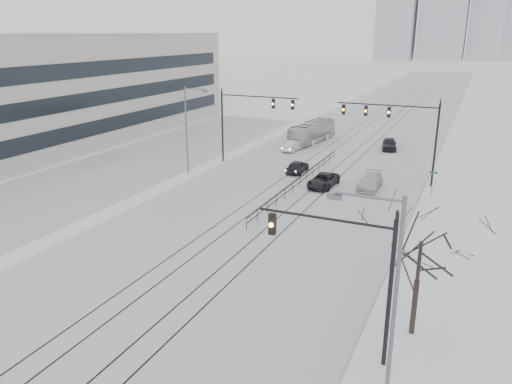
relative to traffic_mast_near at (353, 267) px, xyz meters
name	(u,v)px	position (x,y,z in m)	size (l,w,h in m)	color
ground	(71,372)	(-10.79, -6.00, -4.56)	(500.00, 500.00, 0.00)	white
road	(367,133)	(-10.79, 54.00, -4.55)	(22.00, 260.00, 0.02)	silver
sidewalk_east	(465,140)	(2.71, 54.00, -4.48)	(5.00, 260.00, 0.16)	silver
curb	(446,138)	(0.26, 54.00, -4.50)	(0.10, 260.00, 0.12)	gray
parking_strip	(157,156)	(-30.79, 29.00, -4.55)	(14.00, 60.00, 0.03)	silver
tram_rails	(329,163)	(-10.79, 34.00, -4.54)	(5.30, 180.00, 0.01)	black
office_building	(39,90)	(-48.76, 29.00, 2.50)	(20.20, 62.20, 14.11)	beige
traffic_mast_near	(353,267)	(0.00, 0.00, 0.00)	(6.10, 0.37, 7.00)	black
traffic_mast_ne	(400,126)	(-2.64, 29.00, 1.20)	(9.60, 0.37, 8.00)	black
traffic_mast_nw	(246,115)	(-19.31, 30.00, 1.01)	(9.10, 0.37, 8.00)	black
street_light_east	(387,295)	(1.91, -3.00, 0.65)	(2.73, 0.25, 9.00)	#595B60
street_light_west	(189,124)	(-22.99, 24.00, 0.65)	(2.73, 0.25, 9.00)	#595B60
bare_tree	(420,252)	(2.41, 3.00, -0.07)	(4.40, 4.40, 6.10)	black
median_fence	(300,182)	(-10.79, 24.00, -4.04)	(0.06, 24.00, 1.00)	black
street_sign	(433,180)	(1.01, 26.00, -2.96)	(0.70, 0.06, 2.40)	#595B60
sedan_sb_inner	(297,167)	(-12.79, 28.86, -3.90)	(1.56, 3.87, 1.32)	black
sedan_sb_outer	(293,146)	(-16.76, 38.23, -3.88)	(1.45, 4.14, 1.37)	silver
sedan_nb_front	(323,180)	(-8.79, 25.06, -3.93)	(2.11, 4.58, 1.27)	black
sedan_nb_right	(370,182)	(-4.57, 26.37, -3.90)	(1.86, 4.57, 1.33)	silver
sedan_nb_far	(389,144)	(-5.86, 43.85, -3.83)	(1.72, 4.29, 1.46)	black
box_truck	(312,132)	(-16.17, 44.06, -3.17)	(2.34, 10.02, 2.79)	#B7BABC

